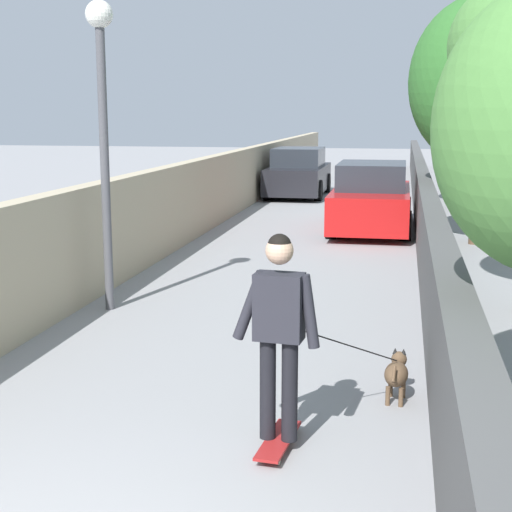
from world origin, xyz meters
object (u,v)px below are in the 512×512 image
skateboard (278,440)px  dog (396,372)px  lamp_post (102,101)px  person_skateboarder (279,321)px  tree_right_far (483,82)px  car_near (371,199)px  car_far (298,174)px  tree_right_mid (470,83)px

skateboard → dog: 1.56m
lamp_post → person_skateboarder: 5.25m
dog → person_skateboarder: bearing=143.6°
tree_right_far → lamp_post: size_ratio=1.21×
car_near → car_far: (6.81, 2.62, -0.00)m
tree_right_far → skateboard: (-10.34, 2.40, -3.18)m
skateboard → dog: (1.24, -0.92, 0.21)m
skateboard → car_far: car_far is taller
skateboard → car_far: size_ratio=0.20×
person_skateboarder → dog: 1.74m
tree_right_far → car_near: tree_right_far is taller
car_near → car_far: size_ratio=1.06×
tree_right_mid → lamp_post: 13.63m
car_near → tree_right_far: bearing=-124.4°
tree_right_mid → skateboard: tree_right_mid is taller
lamp_post → person_skateboarder: lamp_post is taller
dog → tree_right_far: bearing=-9.3°
lamp_post → skateboard: size_ratio=5.02×
tree_right_mid → dog: 15.51m
tree_right_mid → skateboard: 16.89m
lamp_post → tree_right_mid: bearing=-24.4°
tree_right_mid → car_far: size_ratio=1.15×
dog → car_far: car_far is taller
tree_right_mid → tree_right_far: 6.01m
skateboard → person_skateboarder: (-0.00, 0.00, 1.00)m
car_near → car_far: same height
tree_right_mid → skateboard: size_ratio=5.80×
tree_right_far → car_near: bearing=55.6°
tree_right_far → person_skateboarder: (-10.34, 2.40, -2.18)m
lamp_post → dog: size_ratio=2.67×
skateboard → car_near: bearing=-1.1°
tree_right_far → lamp_post: tree_right_far is taller
person_skateboarder → car_far: 18.80m
dog → car_far: 17.72m
person_skateboarder → car_near: size_ratio=0.39×
car_far → skateboard: bearing=-172.7°
skateboard → dog: bearing=-36.4°
car_near → car_far: bearing=21.0°
tree_right_mid → person_skateboarder: 16.71m
tree_right_mid → skateboard: bearing=170.9°
lamp_post → skateboard: 5.66m
lamp_post → car_far: (14.70, -0.60, -2.11)m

